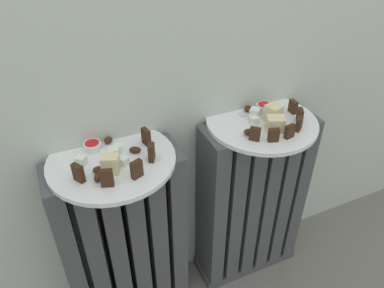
# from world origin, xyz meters

# --- Properties ---
(radiator_left) EXTENTS (0.35, 0.13, 0.60)m
(radiator_left) POSITION_xyz_m (-0.21, 0.28, 0.30)
(radiator_left) COLOR #47474C
(radiator_left) RESTS_ON ground_plane
(radiator_right) EXTENTS (0.35, 0.13, 0.60)m
(radiator_right) POSITION_xyz_m (0.21, 0.28, 0.30)
(radiator_right) COLOR #47474C
(radiator_right) RESTS_ON ground_plane
(plate_left) EXTENTS (0.31, 0.31, 0.01)m
(plate_left) POSITION_xyz_m (-0.21, 0.28, 0.61)
(plate_left) COLOR white
(plate_left) RESTS_ON radiator_left
(plate_right) EXTENTS (0.31, 0.31, 0.01)m
(plate_right) POSITION_xyz_m (0.21, 0.28, 0.61)
(plate_right) COLOR white
(plate_right) RESTS_ON radiator_right
(dark_cake_slice_left_0) EXTENTS (0.02, 0.03, 0.04)m
(dark_cake_slice_left_0) POSITION_xyz_m (-0.30, 0.23, 0.64)
(dark_cake_slice_left_0) COLOR #382114
(dark_cake_slice_left_0) RESTS_ON plate_left
(dark_cake_slice_left_1) EXTENTS (0.03, 0.02, 0.04)m
(dark_cake_slice_left_1) POSITION_xyz_m (-0.24, 0.19, 0.64)
(dark_cake_slice_left_1) COLOR #382114
(dark_cake_slice_left_1) RESTS_ON plate_left
(dark_cake_slice_left_2) EXTENTS (0.03, 0.02, 0.04)m
(dark_cake_slice_left_2) POSITION_xyz_m (-0.17, 0.19, 0.64)
(dark_cake_slice_left_2) COLOR #382114
(dark_cake_slice_left_2) RESTS_ON plate_left
(dark_cake_slice_left_3) EXTENTS (0.02, 0.03, 0.04)m
(dark_cake_slice_left_3) POSITION_xyz_m (-0.12, 0.23, 0.64)
(dark_cake_slice_left_3) COLOR #382114
(dark_cake_slice_left_3) RESTS_ON plate_left
(dark_cake_slice_left_4) EXTENTS (0.02, 0.03, 0.04)m
(dark_cake_slice_left_4) POSITION_xyz_m (-0.12, 0.30, 0.64)
(dark_cake_slice_left_4) COLOR #382114
(dark_cake_slice_left_4) RESTS_ON plate_left
(marble_cake_slice_left_0) EXTENTS (0.05, 0.04, 0.04)m
(marble_cake_slice_left_0) POSITION_xyz_m (-0.22, 0.23, 0.64)
(marble_cake_slice_left_0) COLOR beige
(marble_cake_slice_left_0) RESTS_ON plate_left
(turkish_delight_left_0) EXTENTS (0.03, 0.03, 0.02)m
(turkish_delight_left_0) POSITION_xyz_m (-0.20, 0.28, 0.63)
(turkish_delight_left_0) COLOR white
(turkish_delight_left_0) RESTS_ON plate_left
(turkish_delight_left_1) EXTENTS (0.03, 0.03, 0.02)m
(turkish_delight_left_1) POSITION_xyz_m (-0.19, 0.24, 0.62)
(turkish_delight_left_1) COLOR white
(turkish_delight_left_1) RESTS_ON plate_left
(turkish_delight_left_2) EXTENTS (0.02, 0.02, 0.02)m
(turkish_delight_left_2) POSITION_xyz_m (-0.19, 0.30, 0.62)
(turkish_delight_left_2) COLOR white
(turkish_delight_left_2) RESTS_ON plate_left
(turkish_delight_left_3) EXTENTS (0.03, 0.03, 0.02)m
(turkish_delight_left_3) POSITION_xyz_m (-0.28, 0.28, 0.62)
(turkish_delight_left_3) COLOR white
(turkish_delight_left_3) RESTS_ON plate_left
(medjool_date_left_0) EXTENTS (0.03, 0.03, 0.02)m
(medjool_date_left_0) POSITION_xyz_m (-0.20, 0.34, 0.62)
(medjool_date_left_0) COLOR #3D1E0F
(medjool_date_left_0) RESTS_ON plate_left
(medjool_date_left_1) EXTENTS (0.03, 0.02, 0.01)m
(medjool_date_left_1) POSITION_xyz_m (-0.25, 0.24, 0.62)
(medjool_date_left_1) COLOR #3D1E0F
(medjool_date_left_1) RESTS_ON plate_left
(medjool_date_left_2) EXTENTS (0.03, 0.03, 0.02)m
(medjool_date_left_2) POSITION_xyz_m (-0.15, 0.28, 0.62)
(medjool_date_left_2) COLOR #3D1E0F
(medjool_date_left_2) RESTS_ON plate_left
(medjool_date_left_3) EXTENTS (0.03, 0.03, 0.02)m
(medjool_date_left_3) POSITION_xyz_m (-0.26, 0.21, 0.62)
(medjool_date_left_3) COLOR #3D1E0F
(medjool_date_left_3) RESTS_ON plate_left
(jam_bowl_left) EXTENTS (0.04, 0.04, 0.02)m
(jam_bowl_left) POSITION_xyz_m (-0.24, 0.33, 0.62)
(jam_bowl_left) COLOR white
(jam_bowl_left) RESTS_ON plate_left
(dark_cake_slice_right_0) EXTENTS (0.03, 0.03, 0.04)m
(dark_cake_slice_right_0) POSITION_xyz_m (0.14, 0.21, 0.63)
(dark_cake_slice_right_0) COLOR #382114
(dark_cake_slice_right_0) RESTS_ON plate_right
(dark_cake_slice_right_1) EXTENTS (0.03, 0.02, 0.04)m
(dark_cake_slice_right_1) POSITION_xyz_m (0.18, 0.18, 0.63)
(dark_cake_slice_right_1) COLOR #382114
(dark_cake_slice_right_1) RESTS_ON plate_right
(dark_cake_slice_right_2) EXTENTS (0.03, 0.02, 0.04)m
(dark_cake_slice_right_2) POSITION_xyz_m (0.23, 0.18, 0.63)
(dark_cake_slice_right_2) COLOR #382114
(dark_cake_slice_right_2) RESTS_ON plate_right
(dark_cake_slice_right_3) EXTENTS (0.03, 0.03, 0.04)m
(dark_cake_slice_right_3) POSITION_xyz_m (0.27, 0.20, 0.63)
(dark_cake_slice_right_3) COLOR #382114
(dark_cake_slice_right_3) RESTS_ON plate_right
(dark_cake_slice_right_4) EXTENTS (0.02, 0.03, 0.04)m
(dark_cake_slice_right_4) POSITION_xyz_m (0.30, 0.23, 0.63)
(dark_cake_slice_right_4) COLOR #382114
(dark_cake_slice_right_4) RESTS_ON plate_right
(dark_cake_slice_right_5) EXTENTS (0.01, 0.03, 0.04)m
(dark_cake_slice_right_5) POSITION_xyz_m (0.31, 0.28, 0.63)
(dark_cake_slice_right_5) COLOR #382114
(dark_cake_slice_right_5) RESTS_ON plate_right
(marble_cake_slice_right_0) EXTENTS (0.06, 0.05, 0.04)m
(marble_cake_slice_right_0) POSITION_xyz_m (0.21, 0.22, 0.63)
(marble_cake_slice_right_0) COLOR beige
(marble_cake_slice_right_0) RESTS_ON plate_right
(marble_cake_slice_right_1) EXTENTS (0.05, 0.05, 0.05)m
(marble_cake_slice_right_1) POSITION_xyz_m (0.24, 0.27, 0.64)
(marble_cake_slice_right_1) COLOR beige
(marble_cake_slice_right_1) RESTS_ON plate_right
(turkish_delight_right_0) EXTENTS (0.04, 0.04, 0.03)m
(turkish_delight_right_0) POSITION_xyz_m (0.20, 0.30, 0.63)
(turkish_delight_right_0) COLOR white
(turkish_delight_right_0) RESTS_ON plate_right
(turkish_delight_right_1) EXTENTS (0.02, 0.02, 0.02)m
(turkish_delight_right_1) POSITION_xyz_m (0.18, 0.27, 0.62)
(turkish_delight_right_1) COLOR white
(turkish_delight_right_1) RESTS_ON plate_right
(medjool_date_right_0) EXTENTS (0.03, 0.02, 0.02)m
(medjool_date_right_0) POSITION_xyz_m (0.14, 0.23, 0.62)
(medjool_date_right_0) COLOR #3D1E0F
(medjool_date_right_0) RESTS_ON plate_right
(medjool_date_right_1) EXTENTS (0.03, 0.03, 0.02)m
(medjool_date_right_1) POSITION_xyz_m (0.20, 0.34, 0.62)
(medjool_date_right_1) COLOR #3D1E0F
(medjool_date_right_1) RESTS_ON plate_right
(jam_bowl_right) EXTENTS (0.05, 0.05, 0.02)m
(jam_bowl_right) POSITION_xyz_m (0.25, 0.32, 0.62)
(jam_bowl_right) COLOR white
(jam_bowl_right) RESTS_ON plate_right
(fork) EXTENTS (0.02, 0.09, 0.00)m
(fork) POSITION_xyz_m (0.18, 0.30, 0.61)
(fork) COLOR silver
(fork) RESTS_ON plate_right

